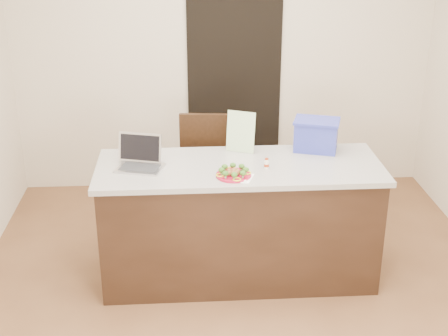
{
  "coord_description": "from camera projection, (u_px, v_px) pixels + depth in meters",
  "views": [
    {
      "loc": [
        -0.38,
        -3.87,
        2.64
      ],
      "look_at": [
        -0.12,
        0.2,
        0.92
      ],
      "focal_mm": 50.0,
      "sensor_mm": 36.0,
      "label": 1
    }
  ],
  "objects": [
    {
      "name": "leaflet",
      "position": [
        241.0,
        132.0,
        4.67
      ],
      "size": [
        0.22,
        0.13,
        0.31
      ],
      "primitive_type": "cube",
      "rotation": [
        -0.14,
        0.0,
        -0.41
      ],
      "color": "white",
      "rests_on": "island"
    },
    {
      "name": "knife",
      "position": [
        245.0,
        177.0,
        4.25
      ],
      "size": [
        0.02,
        0.19,
        0.01
      ],
      "rotation": [
        0.0,
        0.0,
        -0.09
      ],
      "color": "white",
      "rests_on": "napkin"
    },
    {
      "name": "chair",
      "position": [
        208.0,
        169.0,
        5.26
      ],
      "size": [
        0.5,
        0.5,
        1.04
      ],
      "rotation": [
        0.0,
        0.0,
        -0.1
      ],
      "color": "black",
      "rests_on": "ground"
    },
    {
      "name": "doorway",
      "position": [
        234.0,
        89.0,
        6.05
      ],
      "size": [
        0.9,
        0.02,
        2.0
      ],
      "primitive_type": "cube",
      "color": "black",
      "rests_on": "ground"
    },
    {
      "name": "fork",
      "position": [
        237.0,
        176.0,
        4.27
      ],
      "size": [
        0.03,
        0.14,
        0.0
      ],
      "rotation": [
        0.0,
        0.0,
        0.01
      ],
      "color": "silver",
      "rests_on": "napkin"
    },
    {
      "name": "plate",
      "position": [
        234.0,
        175.0,
        4.29
      ],
      "size": [
        0.25,
        0.25,
        0.02
      ],
      "rotation": [
        0.0,
        0.0,
        -0.4
      ],
      "color": "maroon",
      "rests_on": "island"
    },
    {
      "name": "broccoli",
      "position": [
        234.0,
        170.0,
        4.27
      ],
      "size": [
        0.21,
        0.21,
        0.04
      ],
      "color": "#244A13",
      "rests_on": "plate"
    },
    {
      "name": "napkin",
      "position": [
        240.0,
        178.0,
        4.26
      ],
      "size": [
        0.21,
        0.21,
        0.01
      ],
      "primitive_type": "cube",
      "rotation": [
        0.0,
        0.0,
        -0.36
      ],
      "color": "white",
      "rests_on": "island"
    },
    {
      "name": "ground",
      "position": [
        241.0,
        292.0,
        4.61
      ],
      "size": [
        4.0,
        4.0,
        0.0
      ],
      "primitive_type": "plane",
      "color": "brown",
      "rests_on": "ground"
    },
    {
      "name": "blue_box",
      "position": [
        316.0,
        135.0,
        4.71
      ],
      "size": [
        0.39,
        0.33,
        0.24
      ],
      "rotation": [
        0.0,
        0.0,
        -0.3
      ],
      "color": "navy",
      "rests_on": "island"
    },
    {
      "name": "yogurt_bottle",
      "position": [
        267.0,
        164.0,
        4.41
      ],
      "size": [
        0.04,
        0.04,
        0.08
      ],
      "rotation": [
        0.0,
        0.0,
        -0.08
      ],
      "color": "silver",
      "rests_on": "island"
    },
    {
      "name": "meatballs",
      "position": [
        234.0,
        172.0,
        4.28
      ],
      "size": [
        0.09,
        0.1,
        0.04
      ],
      "color": "brown",
      "rests_on": "plate"
    },
    {
      "name": "pepper_rings",
      "position": [
        234.0,
        174.0,
        4.29
      ],
      "size": [
        0.25,
        0.25,
        0.01
      ],
      "color": "yellow",
      "rests_on": "plate"
    },
    {
      "name": "laptop",
      "position": [
        140.0,
        158.0,
        4.44
      ],
      "size": [
        0.37,
        0.33,
        0.23
      ],
      "rotation": [
        0.0,
        0.0,
        -0.27
      ],
      "color": "#B6B5BA",
      "rests_on": "island"
    },
    {
      "name": "room_shell",
      "position": [
        244.0,
        79.0,
        3.98
      ],
      "size": [
        4.0,
        4.0,
        4.0
      ],
      "color": "white",
      "rests_on": "ground"
    },
    {
      "name": "island",
      "position": [
        239.0,
        221.0,
        4.66
      ],
      "size": [
        2.06,
        0.76,
        0.92
      ],
      "color": "black",
      "rests_on": "ground"
    }
  ]
}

